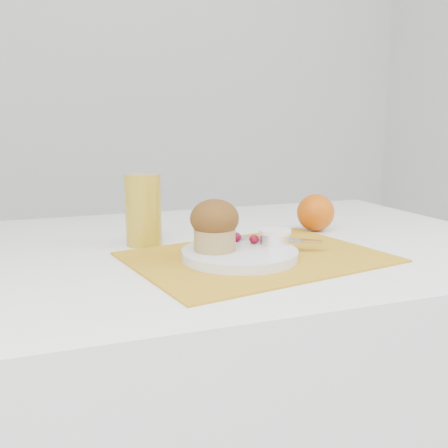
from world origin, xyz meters
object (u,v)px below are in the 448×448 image
object	(u,v)px
table	(219,413)
muffin	(215,225)
orange	(316,213)
plate	(240,254)
juice_glass	(143,210)

from	to	relation	value
table	muffin	xyz separation A→B (m)	(-0.05, -0.13, 0.44)
muffin	orange	bearing A→B (deg)	29.05
plate	juice_glass	bearing A→B (deg)	127.64
plate	juice_glass	size ratio (longest dim) A/B	1.45
orange	muffin	xyz separation A→B (m)	(-0.29, -0.16, 0.02)
plate	muffin	size ratio (longest dim) A/B	2.27
table	muffin	distance (m)	0.46
juice_glass	table	bearing A→B (deg)	-13.96
juice_glass	muffin	world-z (taller)	juice_glass
juice_glass	muffin	bearing A→B (deg)	-60.64
table	muffin	world-z (taller)	muffin
juice_glass	muffin	xyz separation A→B (m)	(0.09, -0.16, -0.00)
plate	orange	size ratio (longest dim) A/B	2.46
orange	muffin	size ratio (longest dim) A/B	0.92
table	muffin	bearing A→B (deg)	-112.15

